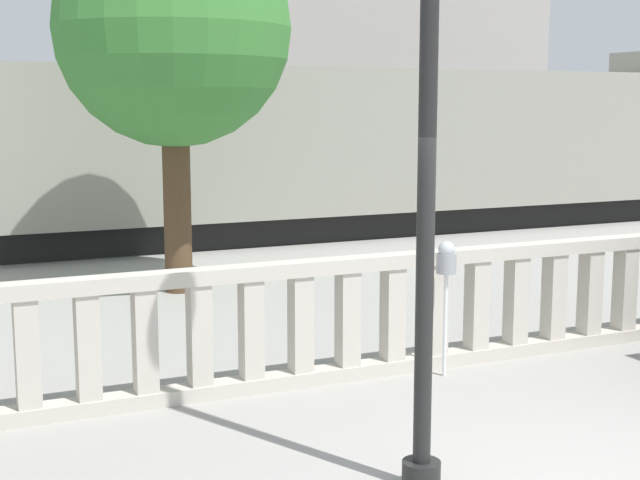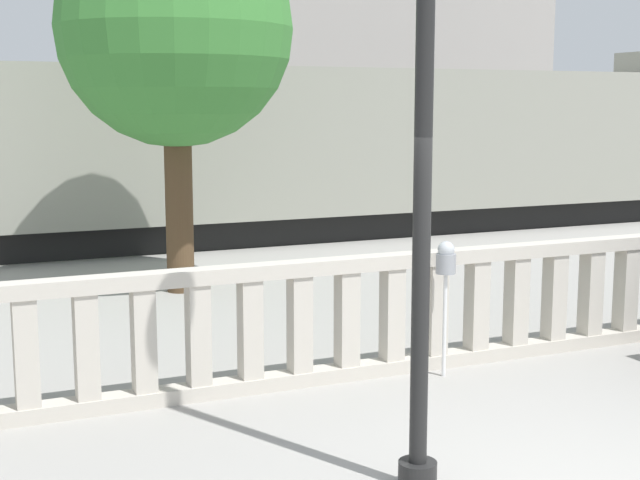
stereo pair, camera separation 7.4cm
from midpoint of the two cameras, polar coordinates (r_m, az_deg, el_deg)
name	(u,v)px [view 2 (the right image)]	position (r m, az deg, el deg)	size (l,w,h in m)	color
balustrade	(370,316)	(8.97, 3.45, -4.89)	(14.48, 0.24, 1.23)	#BCB5A8
parking_meter	(446,266)	(8.92, 8.29, -1.67)	(0.20, 0.20, 1.38)	silver
train_near	(208,151)	(17.82, -7.07, 5.66)	(29.11, 3.04, 4.01)	black
tree_left	(175,30)	(13.00, -9.10, 13.13)	(3.35, 3.35, 5.45)	#4C3823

